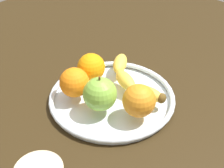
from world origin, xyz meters
TOP-DOWN VIEW (x-y plane):
  - ground_plane at (0.00, 0.00)cm, footprint 138.89×138.89cm
  - fruit_bowl at (0.00, 0.00)cm, footprint 28.68×28.68cm
  - banana at (0.52, 5.78)cm, footprint 20.62×11.33cm
  - apple at (1.28, -4.88)cm, footprint 7.28×7.28cm
  - orange_center at (-7.90, 1.00)cm, footprint 6.60×6.60cm
  - orange_front_left at (8.44, -0.63)cm, footprint 6.98×6.98cm
  - orange_front_right at (-6.00, -5.78)cm, footprint 6.69×6.69cm

SIDE VIEW (x-z plane):
  - ground_plane at x=0.00cm, z-range -4.00..0.00cm
  - fruit_bowl at x=0.00cm, z-range 0.02..1.82cm
  - banana at x=0.52cm, z-range 1.80..5.11cm
  - orange_center at x=-7.90cm, z-range 1.80..8.40cm
  - orange_front_right at x=-6.00cm, z-range 1.80..8.49cm
  - orange_front_left at x=8.44cm, z-range 1.80..8.78cm
  - apple at x=1.28cm, z-range 1.40..9.48cm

